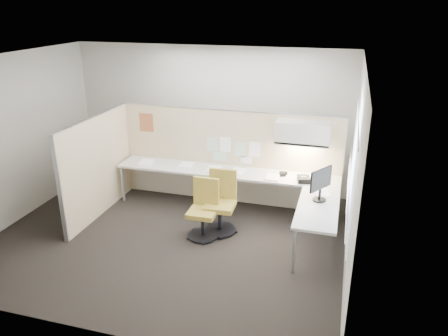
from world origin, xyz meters
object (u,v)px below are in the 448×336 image
(desk, at_px, (242,182))
(chair_left, at_px, (204,211))
(chair_right, at_px, (221,204))
(phone, at_px, (303,179))
(monitor, at_px, (321,183))

(desk, bearing_deg, chair_left, -113.48)
(desk, xyz_separation_m, chair_right, (-0.19, -0.67, -0.13))
(chair_left, bearing_deg, phone, 31.64)
(chair_left, height_order, phone, chair_left)
(desk, relative_size, chair_right, 3.96)
(desk, xyz_separation_m, phone, (1.05, 0.00, 0.18))
(desk, bearing_deg, chair_right, -105.85)
(phone, bearing_deg, desk, 164.45)
(chair_left, relative_size, chair_right, 0.93)
(chair_left, height_order, monitor, monitor)
(desk, height_order, phone, phone)
(desk, height_order, monitor, monitor)
(chair_left, relative_size, monitor, 1.83)
(chair_right, distance_m, monitor, 1.66)
(monitor, distance_m, phone, 0.77)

